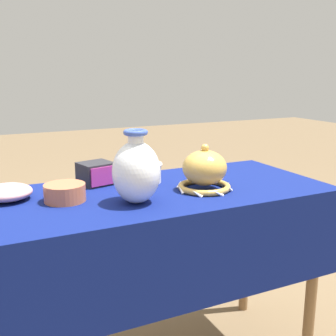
{
  "coord_description": "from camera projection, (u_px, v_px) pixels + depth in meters",
  "views": [
    {
      "loc": [
        -0.6,
        -1.34,
        1.17
      ],
      "look_at": [
        0.02,
        -0.05,
        0.84
      ],
      "focal_mm": 45.0,
      "sensor_mm": 36.0,
      "label": 1
    }
  ],
  "objects": [
    {
      "name": "display_table",
      "position": [
        160.0,
        216.0,
        1.52
      ],
      "size": [
        1.25,
        0.57,
        0.75
      ],
      "color": "olive",
      "rests_on": "ground_plane"
    },
    {
      "name": "vase_tall_bulbous",
      "position": [
        136.0,
        171.0,
        1.35
      ],
      "size": [
        0.16,
        0.16,
        0.24
      ],
      "color": "white",
      "rests_on": "display_table"
    },
    {
      "name": "vase_dome_bell",
      "position": [
        205.0,
        172.0,
        1.51
      ],
      "size": [
        0.2,
        0.2,
        0.17
      ],
      "color": "gold",
      "rests_on": "display_table"
    },
    {
      "name": "mosaic_tile_box",
      "position": [
        96.0,
        173.0,
        1.59
      ],
      "size": [
        0.14,
        0.14,
        0.08
      ],
      "rotation": [
        0.0,
        0.0,
        0.24
      ],
      "color": "#232328",
      "rests_on": "display_table"
    },
    {
      "name": "bowl_shallow_rose",
      "position": [
        7.0,
        192.0,
        1.4
      ],
      "size": [
        0.16,
        0.16,
        0.05
      ],
      "primitive_type": "ellipsoid",
      "color": "#D19399",
      "rests_on": "display_table"
    },
    {
      "name": "pot_squat_terracotta",
      "position": [
        65.0,
        193.0,
        1.39
      ],
      "size": [
        0.14,
        0.14,
        0.06
      ],
      "primitive_type": "cylinder",
      "color": "#BC6642",
      "rests_on": "display_table"
    },
    {
      "name": "cup_wide_ivory",
      "position": [
        147.0,
        172.0,
        1.62
      ],
      "size": [
        0.12,
        0.12,
        0.08
      ],
      "color": "white",
      "rests_on": "display_table"
    }
  ]
}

